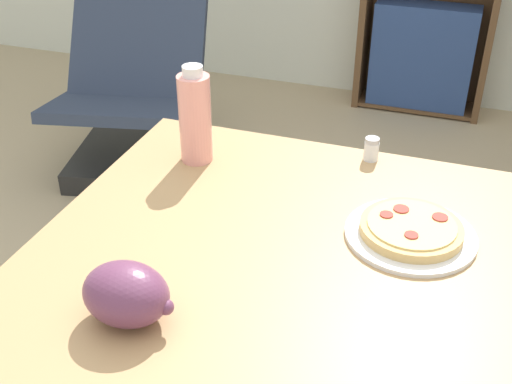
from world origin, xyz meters
name	(u,v)px	position (x,y,z in m)	size (l,w,h in m)	color
dining_table	(341,301)	(0.14, -0.08, 0.68)	(1.24, 0.94, 0.78)	tan
pizza_on_plate	(411,231)	(0.25, 0.05, 0.79)	(0.27, 0.27, 0.04)	white
grape_bunch	(127,294)	(-0.17, -0.35, 0.83)	(0.16, 0.12, 0.11)	#6B3856
drink_bottle	(195,117)	(-0.29, 0.21, 0.89)	(0.08, 0.08, 0.24)	pink
salt_shaker	(371,149)	(0.11, 0.35, 0.81)	(0.04, 0.04, 0.06)	white
lounge_chair_near	(135,110)	(-1.14, 1.35, 0.29)	(0.76, 0.88, 0.88)	black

